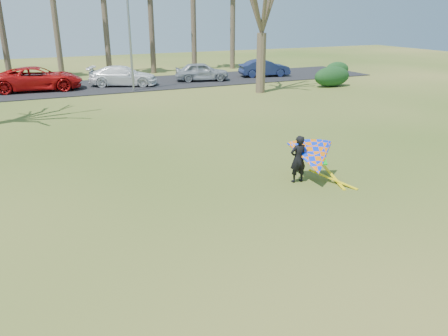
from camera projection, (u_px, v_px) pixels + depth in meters
name	position (u px, v px, depth m)	size (l,w,h in m)	color
ground	(256.00, 232.00, 11.26)	(100.00, 100.00, 0.00)	#275312
parking_strip	(98.00, 87.00, 32.69)	(46.00, 7.00, 0.06)	black
streetlight	(131.00, 25.00, 29.45)	(2.28, 0.18, 8.00)	gray
hedge_near	(332.00, 76.00, 32.65)	(3.00, 1.36, 1.50)	#143718
hedge_far	(337.00, 69.00, 37.45)	(2.30, 1.08, 1.28)	#153B19
car_2	(38.00, 79.00, 30.74)	(2.74, 5.93, 1.65)	#B70E0E
car_3	(123.00, 76.00, 32.73)	(2.04, 5.01, 1.45)	white
car_4	(202.00, 72.00, 35.04)	(1.72, 4.27, 1.45)	#999FA6
car_5	(264.00, 68.00, 37.38)	(1.49, 4.28, 1.41)	navy
kite_flyer	(313.00, 158.00, 14.26)	(2.13, 2.39, 2.02)	black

